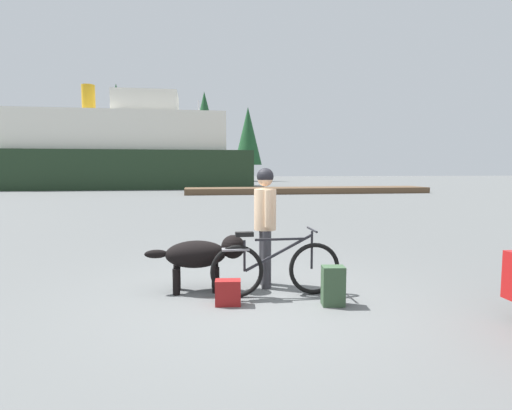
% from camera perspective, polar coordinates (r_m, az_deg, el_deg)
% --- Properties ---
extents(ground_plane, '(160.00, 160.00, 0.00)m').
position_cam_1_polar(ground_plane, '(5.47, 0.23, -13.24)').
color(ground_plane, '#595B5B').
extents(bicycle, '(1.78, 0.44, 0.91)m').
position_cam_1_polar(bicycle, '(5.56, 2.71, -8.79)').
color(bicycle, black).
rests_on(bicycle, ground_plane).
extents(person_cyclist, '(0.32, 0.53, 1.73)m').
position_cam_1_polar(person_cyclist, '(5.90, 1.28, -1.45)').
color(person_cyclist, '#333338').
rests_on(person_cyclist, ground_plane).
extents(dog, '(1.39, 0.45, 0.79)m').
position_cam_1_polar(dog, '(5.80, -7.56, -6.89)').
color(dog, black).
rests_on(dog, ground_plane).
extents(backpack, '(0.30, 0.23, 0.50)m').
position_cam_1_polar(backpack, '(5.32, 10.75, -11.06)').
color(backpack, '#334C33').
rests_on(backpack, ground_plane).
extents(handbag_pannier, '(0.34, 0.21, 0.32)m').
position_cam_1_polar(handbag_pannier, '(5.27, -3.94, -12.13)').
color(handbag_pannier, maroon).
rests_on(handbag_pannier, ground_plane).
extents(dock_pier, '(16.83, 2.63, 0.40)m').
position_cam_1_polar(dock_pier, '(28.51, 7.20, 2.06)').
color(dock_pier, brown).
rests_on(dock_pier, ground_plane).
extents(ferry_boat, '(22.08, 8.19, 8.80)m').
position_cam_1_polar(ferry_boat, '(37.67, -18.08, 7.02)').
color(ferry_boat, '#1E331E').
rests_on(ferry_boat, ground_plane).
extents(sailboat_moored, '(8.98, 2.51, 7.92)m').
position_cam_1_polar(sailboat_moored, '(38.40, -7.92, 3.27)').
color(sailboat_moored, navy).
rests_on(sailboat_moored, ground_plane).
extents(pine_tree_far_left, '(4.34, 4.34, 12.36)m').
position_cam_1_polar(pine_tree_far_left, '(55.40, -18.88, 10.98)').
color(pine_tree_far_left, '#4C331E').
rests_on(pine_tree_far_left, ground_plane).
extents(pine_tree_center, '(3.94, 3.94, 11.32)m').
position_cam_1_polar(pine_tree_center, '(52.67, -7.22, 11.21)').
color(pine_tree_center, '#4C331E').
rests_on(pine_tree_center, ground_plane).
extents(pine_tree_far_right, '(3.66, 3.66, 9.78)m').
position_cam_1_polar(pine_tree_far_right, '(54.59, -1.13, 9.63)').
color(pine_tree_far_right, '#4C331E').
rests_on(pine_tree_far_right, ground_plane).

